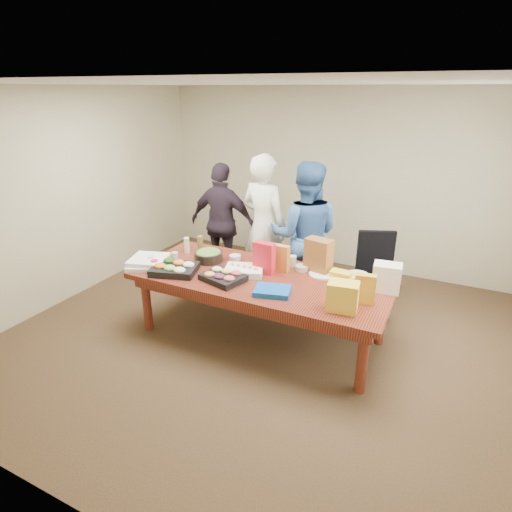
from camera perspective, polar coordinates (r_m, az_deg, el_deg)
The scene contains 36 objects.
floor at distance 4.95m, azimuth 0.63°, elevation -10.81°, with size 5.50×5.00×0.02m, color #47301E.
ceiling at distance 4.17m, azimuth 0.79°, elevation 22.52°, with size 5.50×5.00×0.02m, color white.
wall_back at distance 6.64m, azimuth 10.21°, elevation 10.13°, with size 5.50×0.04×2.70m, color beige.
wall_front at distance 2.56m, azimuth -24.85°, elevation -11.28°, with size 5.50×0.04×2.70m, color beige.
wall_left at distance 6.04m, azimuth -23.74°, elevation 7.48°, with size 0.04×5.00×2.70m, color beige.
conference_table at distance 4.75m, azimuth 0.65°, elevation -6.90°, with size 2.80×1.20×0.75m, color #4C1C0F.
office_chair at distance 5.19m, azimuth 15.13°, elevation -3.31°, with size 0.53×0.53×1.04m, color black.
person_center at distance 5.58m, azimuth 1.09°, elevation 4.03°, with size 0.70×0.46×1.91m, color white.
person_right at distance 5.34m, azimuth 6.60°, elevation 2.78°, with size 0.90×0.70×1.86m, color #3762A1.
person_left at distance 6.06m, azimuth -4.51°, elevation 4.46°, with size 1.00×0.42×1.71m, color #2B202D.
veggie_tray at distance 4.76m, azimuth -10.98°, elevation -1.77°, with size 0.48×0.38×0.07m, color black.
fruit_tray at distance 4.49m, azimuth -4.48°, elevation -2.92°, with size 0.43×0.34×0.07m, color black.
sheet_cake at distance 4.65m, azimuth -1.62°, elevation -1.96°, with size 0.41×0.31×0.07m, color white.
salad_bowl at distance 5.01m, azimuth -6.45°, elevation -0.03°, with size 0.34×0.34×0.11m, color black.
chip_bag_blue at distance 4.21m, azimuth 2.21°, elevation -4.74°, with size 0.35×0.26×0.05m, color #0D52AE.
chip_bag_red at distance 4.62m, azimuth 1.08°, elevation -0.22°, with size 0.24×0.10×0.35m, color red.
chip_bag_yellow at distance 4.10m, azimuth 14.53°, elevation -4.36°, with size 0.20×0.08×0.29m, color gold.
chip_bag_orange at distance 4.68m, azimuth 3.37°, elevation -0.27°, with size 0.19×0.09×0.30m, color orange.
mayo_jar at distance 4.84m, azimuth 5.02°, elevation -0.67°, with size 0.08×0.08×0.13m, color silver.
mustard_bottle at distance 4.79m, azimuth 3.48°, elevation -0.65°, with size 0.06×0.06×0.16m, color #C1D201.
dressing_bottle at distance 5.25m, azimuth -7.57°, elevation 1.56°, with size 0.07×0.07×0.22m, color brown.
ranch_bottle at distance 5.27m, azimuth -9.36°, elevation 1.44°, with size 0.07×0.07×0.20m, color silver.
banana_bunch at distance 4.63m, azimuth 11.46°, elevation -2.48°, with size 0.23×0.13×0.08m, color yellow.
bread_loaf at distance 4.95m, azimuth 1.81°, elevation -0.04°, with size 0.33×0.14×0.13m, color #974F30.
kraft_bag at distance 4.69m, azimuth 8.45°, elevation 0.08°, with size 0.29×0.17×0.38m, color brown.
red_cup at distance 4.89m, azimuth -13.58°, elevation -1.13°, with size 0.08×0.08×0.11m, color red.
clear_cup_a at distance 5.01m, azimuth -14.00°, elevation -0.57°, with size 0.08×0.08×0.11m, color silver.
clear_cup_b at distance 5.08m, azimuth -10.93°, elevation -0.05°, with size 0.07×0.07×0.10m, color silver.
pizza_box_lower at distance 5.00m, azimuth -14.54°, elevation -1.08°, with size 0.40×0.40×0.05m, color silver.
pizza_box_upper at distance 5.00m, azimuth -14.35°, elevation -0.48°, with size 0.40×0.40×0.05m, color white.
plate_a at distance 4.68m, azimuth 8.94°, elevation -2.44°, with size 0.29×0.29×0.02m, color white.
plate_b at distance 4.73m, azimuth 13.55°, elevation -2.51°, with size 0.26×0.26×0.02m, color silver.
dip_bowl_a at distance 4.75m, azimuth 6.23°, elevation -1.61°, with size 0.15×0.15×0.06m, color silver.
dip_bowl_b at distance 5.02m, azimuth -2.85°, elevation -0.20°, with size 0.14×0.14×0.06m, color beige.
grocery_bag_white at distance 4.41m, azimuth 17.29°, elevation -2.80°, with size 0.27×0.19×0.29m, color white.
grocery_bag_yellow at distance 3.94m, azimuth 11.66°, elevation -5.39°, with size 0.28×0.19×0.28m, color yellow.
Camera 1 is at (1.80, -3.76, 2.66)m, focal length 29.51 mm.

